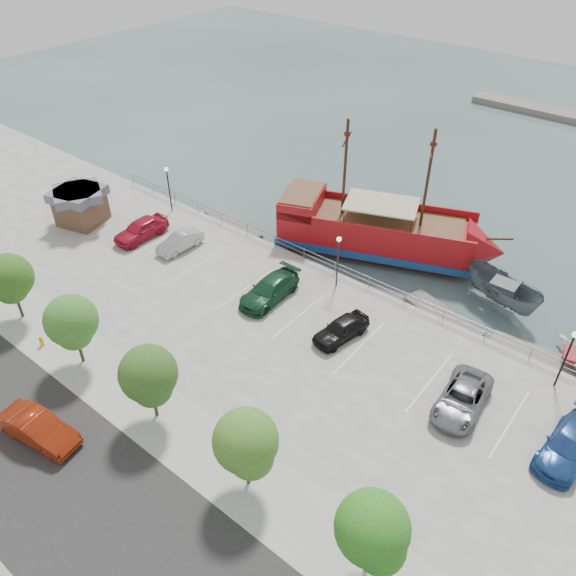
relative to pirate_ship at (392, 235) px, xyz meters
The scene contains 26 objects.
ground 14.15m from the pirate_ship, 91.21° to the right, with size 160.00×160.00×0.00m, color #39494B.
street 30.03m from the pirate_ship, 90.56° to the right, with size 100.00×8.00×0.04m, color #262424.
sidewalk 24.03m from the pirate_ship, 90.71° to the right, with size 100.00×4.00×0.05m, color #A2A19E.
seawall_railing 6.24m from the pirate_ship, 92.72° to the right, with size 50.00×0.06×1.00m.
pirate_ship is the anchor object (origin of this frame).
patrol_boat 9.93m from the pirate_ship, ahead, with size 2.37×6.31×2.44m, color #4C555A.
dock_west 14.33m from the pirate_ship, 160.22° to the right, with size 6.66×1.90×0.38m, color slate.
dock_mid 8.81m from the pirate_ship, 33.91° to the right, with size 6.19×1.77×0.35m, color #66645E.
dock_east 15.34m from the pirate_ship, 18.41° to the right, with size 7.18×2.05×0.41m, color slate.
shed 26.67m from the pirate_ship, 149.33° to the right, with size 4.65×4.65×3.12m.
street_sedan 29.45m from the pirate_ship, 99.87° to the right, with size 1.70×4.87×1.60m, color maroon.
fire_hydrant 27.40m from the pirate_ship, 115.07° to the right, with size 0.26×0.26×0.75m.
lamp_post_left 19.88m from the pirate_ship, 157.67° to the right, with size 0.36×0.36×4.28m.
lamp_post_mid 7.78m from the pirate_ship, 92.25° to the right, with size 0.36×0.36×4.28m.
lamp_post_right 17.52m from the pirate_ship, 25.57° to the right, with size 0.36×0.36×4.28m.
tree_b 28.55m from the pirate_ship, 122.17° to the right, with size 3.30×3.20×5.00m.
tree_c 25.54m from the pirate_ship, 108.69° to the right, with size 3.30×3.20×5.00m.
tree_d 24.23m from the pirate_ship, 92.73° to the right, with size 3.30×3.20×5.00m.
tree_e 24.90m from the pirate_ship, 76.35° to the right, with size 3.30×3.20×5.00m.
tree_f 27.40m from the pirate_ship, 61.92° to the right, with size 3.30×3.20×5.00m.
parked_car_a 20.77m from the pirate_ship, 144.36° to the right, with size 1.96×4.86×1.66m, color #AF172C.
parked_car_b 17.28m from the pirate_ship, 139.19° to the right, with size 1.42×4.07×1.34m, color #A7A8A9.
parked_car_d 12.16m from the pirate_ship, 105.36° to the right, with size 2.16×5.30×1.54m, color #184429.
parked_car_e 12.39m from the pirate_ship, 75.24° to the right, with size 1.69×4.20×1.43m, color black.
parked_car_g 17.42m from the pirate_ship, 46.61° to the right, with size 2.39×5.18×1.44m, color slate.
parked_car_h 21.54m from the pirate_ship, 34.44° to the right, with size 2.14×5.27×1.53m, color navy.
Camera 1 is at (17.98, -21.81, 25.21)m, focal length 35.00 mm.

